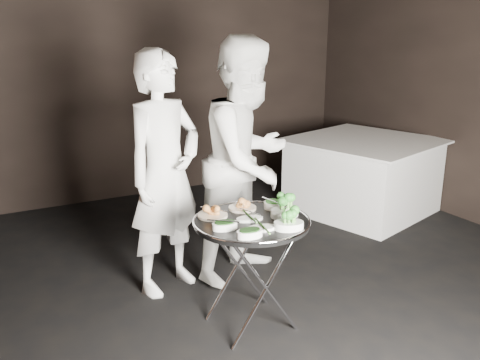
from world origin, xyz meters
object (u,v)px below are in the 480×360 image
waiter_left (165,174)px  dining_table (363,175)px  serving_tray (251,222)px  waiter_right (248,161)px  tray_stand (251,269)px

waiter_left → dining_table: waiter_left is taller
serving_tray → waiter_right: (0.36, 0.68, 0.20)m
serving_tray → waiter_left: bearing=110.2°
waiter_left → waiter_right: waiter_right is taller
waiter_left → dining_table: (2.42, 0.62, -0.48)m
dining_table → waiter_right: bearing=-158.6°
tray_stand → waiter_right: (0.36, 0.68, 0.52)m
waiter_left → waiter_right: bearing=-29.0°
waiter_right → dining_table: (1.79, 0.70, -0.53)m
serving_tray → waiter_right: waiter_right is taller
tray_stand → serving_tray: serving_tray is taller
serving_tray → waiter_right: bearing=62.5°
serving_tray → waiter_right: size_ratio=0.40×
serving_tray → dining_table: dining_table is taller
serving_tray → waiter_left: waiter_left is taller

